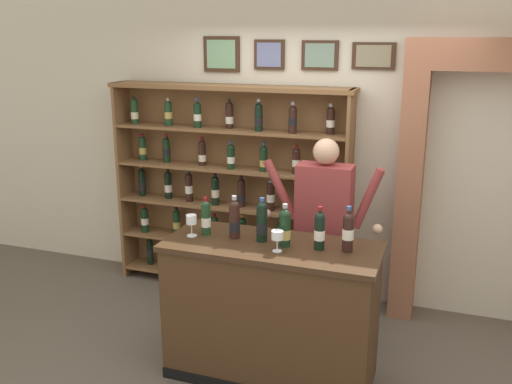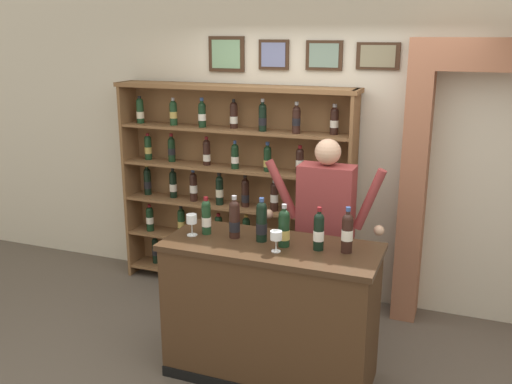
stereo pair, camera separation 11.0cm
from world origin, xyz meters
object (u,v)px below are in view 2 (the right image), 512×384
(tasting_bottle_bianco, at_px, (206,217))
(tasting_bottle_riserva, at_px, (347,232))
(tasting_bottle_rosso, at_px, (284,228))
(wine_glass_left, at_px, (192,220))
(wine_glass_center, at_px, (276,237))
(tasting_bottle_prosecco, at_px, (262,221))
(tasting_bottle_chianti, at_px, (319,231))
(shopkeeper, at_px, (325,218))
(tasting_counter, at_px, (271,311))
(tasting_bottle_brunello, at_px, (234,219))
(wine_shelf, at_px, (235,184))

(tasting_bottle_bianco, bearing_deg, tasting_bottle_riserva, 0.56)
(tasting_bottle_rosso, height_order, wine_glass_left, tasting_bottle_rosso)
(tasting_bottle_rosso, bearing_deg, wine_glass_center, -98.66)
(tasting_bottle_prosecco, bearing_deg, wine_glass_left, -171.93)
(tasting_bottle_chianti, xyz_separation_m, wine_glass_center, (-0.25, -0.14, -0.03))
(shopkeeper, bearing_deg, tasting_bottle_bianco, -138.94)
(tasting_bottle_rosso, bearing_deg, tasting_counter, -178.52)
(tasting_bottle_brunello, height_order, tasting_bottle_rosso, tasting_bottle_brunello)
(tasting_bottle_chianti, bearing_deg, tasting_bottle_riserva, 6.75)
(wine_shelf, relative_size, wine_glass_center, 16.06)
(shopkeeper, xyz_separation_m, tasting_bottle_brunello, (-0.50, -0.63, 0.13))
(tasting_counter, xyz_separation_m, tasting_bottle_bianco, (-0.51, 0.04, 0.64))
(shopkeeper, distance_m, wine_glass_left, 1.07)
(tasting_bottle_brunello, relative_size, tasting_bottle_rosso, 1.04)
(tasting_bottle_bianco, distance_m, tasting_bottle_chianti, 0.84)
(tasting_counter, height_order, tasting_bottle_rosso, tasting_bottle_rosso)
(tasting_bottle_chianti, height_order, tasting_bottle_riserva, tasting_bottle_riserva)
(shopkeeper, bearing_deg, tasting_bottle_chianti, -79.90)
(tasting_bottle_brunello, distance_m, tasting_bottle_prosecco, 0.20)
(tasting_bottle_chianti, bearing_deg, tasting_bottle_rosso, -174.97)
(shopkeeper, distance_m, tasting_bottle_riserva, 0.70)
(tasting_counter, distance_m, tasting_bottle_brunello, 0.71)
(tasting_bottle_prosecco, relative_size, wine_glass_left, 1.99)
(tasting_bottle_rosso, bearing_deg, tasting_bottle_bianco, 176.87)
(tasting_bottle_prosecco, relative_size, tasting_bottle_chianti, 1.05)
(tasting_counter, distance_m, tasting_bottle_prosecco, 0.66)
(tasting_bottle_prosecco, bearing_deg, tasting_bottle_rosso, -11.84)
(wine_glass_left, bearing_deg, shopkeeper, 40.87)
(wine_glass_left, xyz_separation_m, wine_glass_center, (0.67, -0.08, -0.01))
(wine_shelf, distance_m, wine_glass_left, 1.36)
(shopkeeper, height_order, tasting_bottle_prosecco, shopkeeper)
(shopkeeper, xyz_separation_m, tasting_bottle_bianco, (-0.72, -0.63, 0.12))
(tasting_bottle_rosso, xyz_separation_m, tasting_bottle_chianti, (0.24, 0.02, 0.00))
(tasting_bottle_chianti, bearing_deg, tasting_bottle_prosecco, 177.74)
(shopkeeper, bearing_deg, tasting_bottle_brunello, -128.57)
(tasting_counter, bearing_deg, tasting_bottle_chianti, 4.05)
(shopkeeper, height_order, tasting_bottle_rosso, shopkeeper)
(wine_shelf, bearing_deg, tasting_bottle_prosecco, -59.55)
(shopkeeper, bearing_deg, tasting_bottle_riserva, -64.09)
(wine_glass_center, bearing_deg, shopkeeper, 79.83)
(wine_shelf, height_order, tasting_bottle_brunello, wine_shelf)
(shopkeeper, distance_m, tasting_bottle_brunello, 0.82)
(wine_shelf, height_order, tasting_counter, wine_shelf)
(tasting_counter, bearing_deg, wine_glass_center, -56.67)
(tasting_bottle_riserva, bearing_deg, tasting_bottle_chianti, -173.25)
(tasting_counter, bearing_deg, shopkeeper, 72.24)
(tasting_bottle_bianco, bearing_deg, tasting_bottle_chianti, -0.83)
(tasting_bottle_prosecco, xyz_separation_m, wine_glass_center, (0.16, -0.15, -0.04))
(tasting_bottle_rosso, bearing_deg, tasting_bottle_riserva, 5.79)
(tasting_bottle_prosecco, bearing_deg, tasting_bottle_brunello, -178.84)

